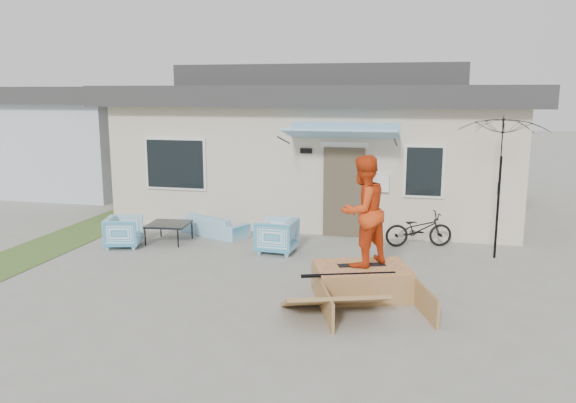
% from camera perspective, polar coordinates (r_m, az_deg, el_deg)
% --- Properties ---
extents(ground, '(90.00, 90.00, 0.00)m').
position_cam_1_polar(ground, '(9.72, -4.24, -9.44)').
color(ground, gray).
rests_on(ground, ground).
extents(grass_strip, '(1.40, 8.00, 0.01)m').
position_cam_1_polar(grass_strip, '(13.76, -22.75, -4.16)').
color(grass_strip, '#43612A').
rests_on(grass_strip, ground).
extents(house, '(10.80, 8.49, 4.10)m').
position_cam_1_polar(house, '(16.96, 3.88, 6.01)').
color(house, beige).
rests_on(house, ground).
extents(neighbor_house, '(8.60, 7.60, 3.50)m').
position_cam_1_polar(neighbor_house, '(22.98, -22.14, 6.11)').
color(neighbor_house, silver).
rests_on(neighbor_house, ground).
extents(loveseat, '(1.74, 1.12, 0.66)m').
position_cam_1_polar(loveseat, '(13.76, -7.25, -1.98)').
color(loveseat, '#2E92BE').
rests_on(loveseat, ground).
extents(armchair_left, '(0.85, 0.88, 0.74)m').
position_cam_1_polar(armchair_left, '(13.13, -15.96, -2.75)').
color(armchair_left, '#2E92BE').
rests_on(armchair_left, ground).
extents(armchair_right, '(0.78, 0.82, 0.80)m').
position_cam_1_polar(armchair_right, '(12.19, -1.13, -3.22)').
color(armchair_right, '#2E92BE').
rests_on(armchair_right, ground).
extents(coffee_table, '(0.96, 0.96, 0.43)m').
position_cam_1_polar(coffee_table, '(13.34, -11.69, -3.03)').
color(coffee_table, black).
rests_on(coffee_table, ground).
extents(bicycle, '(1.56, 0.91, 0.94)m').
position_cam_1_polar(bicycle, '(12.95, 12.82, -2.33)').
color(bicycle, black).
rests_on(bicycle, ground).
extents(patio_umbrella, '(1.76, 1.62, 2.20)m').
position_cam_1_polar(patio_umbrella, '(12.28, 20.26, 2.61)').
color(patio_umbrella, black).
rests_on(patio_umbrella, ground).
extents(skate_ramp, '(2.10, 2.41, 0.51)m').
position_cam_1_polar(skate_ramp, '(9.76, 7.32, -7.83)').
color(skate_ramp, olive).
rests_on(skate_ramp, ground).
extents(skateboard, '(0.81, 0.46, 0.05)m').
position_cam_1_polar(skateboard, '(9.72, 7.29, -6.19)').
color(skateboard, black).
rests_on(skateboard, skate_ramp).
extents(skater, '(1.10, 1.13, 1.83)m').
position_cam_1_polar(skater, '(9.49, 7.43, -0.75)').
color(skater, red).
rests_on(skater, skateboard).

